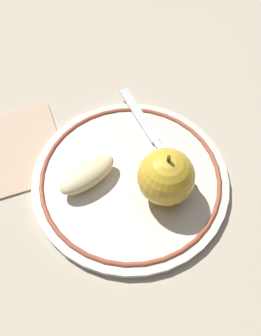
{
  "coord_description": "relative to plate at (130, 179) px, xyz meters",
  "views": [
    {
      "loc": [
        0.25,
        0.03,
        0.41
      ],
      "look_at": [
        0.02,
        0.01,
        0.03
      ],
      "focal_mm": 40.0,
      "sensor_mm": 36.0,
      "label": 1
    }
  ],
  "objects": [
    {
      "name": "napkin_folded",
      "position": [
        -0.03,
        -0.17,
        -0.0
      ],
      "size": [
        0.18,
        0.2,
        0.01
      ],
      "primitive_type": "cube",
      "rotation": [
        0.0,
        0.0,
        0.4
      ],
      "color": "tan",
      "rests_on": "ground_plane"
    },
    {
      "name": "plate",
      "position": [
        0.0,
        0.0,
        0.0
      ],
      "size": [
        0.24,
        0.24,
        0.01
      ],
      "color": "silver",
      "rests_on": "ground_plane"
    },
    {
      "name": "ground_plane",
      "position": [
        -0.02,
        -0.01,
        -0.01
      ],
      "size": [
        2.0,
        2.0,
        0.0
      ],
      "primitive_type": "plane",
      "color": "#B5A992"
    },
    {
      "name": "apple_slice_front",
      "position": [
        0.01,
        -0.05,
        0.02
      ],
      "size": [
        0.08,
        0.08,
        0.02
      ],
      "primitive_type": "ellipsoid",
      "rotation": [
        0.0,
        0.0,
        2.31
      ],
      "color": "beige",
      "rests_on": "plate"
    },
    {
      "name": "apple_red_whole",
      "position": [
        0.02,
        0.04,
        0.04
      ],
      "size": [
        0.07,
        0.07,
        0.07
      ],
      "color": "gold",
      "rests_on": "plate"
    },
    {
      "name": "fork",
      "position": [
        -0.07,
        0.02,
        0.01
      ],
      "size": [
        0.17,
        0.11,
        0.0
      ],
      "rotation": [
        0.0,
        0.0,
        0.5
      ],
      "color": "silver",
      "rests_on": "plate"
    }
  ]
}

